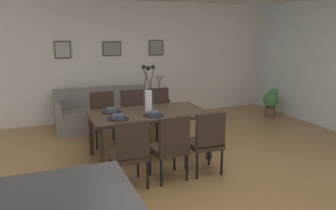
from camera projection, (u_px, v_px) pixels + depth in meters
name	position (u px, v px, depth m)	size (l,w,h in m)	color
ground_plane	(183.00, 170.00, 4.86)	(9.00, 9.00, 0.00)	#A87A47
back_wall_panel	(124.00, 61.00, 7.52)	(9.00, 0.10, 2.60)	white
dining_table	(149.00, 117.00, 5.22)	(1.80, 0.99, 0.74)	#3D2D23
dining_chair_near_left	(130.00, 151.00, 4.21)	(0.46, 0.46, 0.92)	#33261E
dining_chair_near_right	(104.00, 116.00, 5.88)	(0.45, 0.45, 0.92)	#33261E
dining_chair_far_left	(171.00, 144.00, 4.43)	(0.47, 0.47, 0.92)	#33261E
dining_chair_far_right	(134.00, 113.00, 6.09)	(0.46, 0.46, 0.92)	#33261E
dining_chair_mid_left	(206.00, 139.00, 4.63)	(0.45, 0.45, 0.92)	#33261E
dining_chair_mid_right	(160.00, 111.00, 6.25)	(0.47, 0.47, 0.92)	#33261E
centerpiece_vase	(149.00, 94.00, 5.14)	(0.21, 0.23, 0.73)	white
placemat_near_left	(118.00, 119.00, 4.80)	(0.32, 0.32, 0.01)	black
bowl_near_left	(118.00, 116.00, 4.80)	(0.17, 0.17, 0.07)	#475166
placemat_near_right	(111.00, 112.00, 5.21)	(0.32, 0.32, 0.01)	black
bowl_near_right	(111.00, 110.00, 5.20)	(0.17, 0.17, 0.07)	#475166
placemat_far_left	(153.00, 115.00, 5.00)	(0.32, 0.32, 0.01)	black
bowl_far_left	(153.00, 113.00, 4.99)	(0.17, 0.17, 0.07)	#475166
sofa	(104.00, 114.00, 6.92)	(1.92, 0.84, 0.80)	gray
side_table	(159.00, 110.00, 7.31)	(0.36, 0.36, 0.52)	#33261E
table_lamp	(159.00, 82.00, 7.17)	(0.22, 0.22, 0.51)	#4C4C51
framed_picture_left	(63.00, 50.00, 6.91)	(0.33, 0.03, 0.36)	#473828
framed_picture_center	(112.00, 49.00, 7.28)	(0.41, 0.03, 0.32)	#473828
framed_picture_right	(156.00, 48.00, 7.66)	(0.35, 0.03, 0.35)	#473828
potted_plant	(271.00, 101.00, 7.76)	(0.36, 0.36, 0.67)	brown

